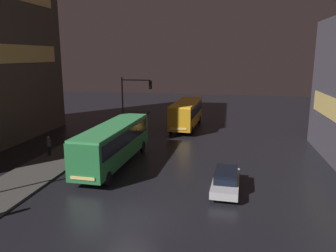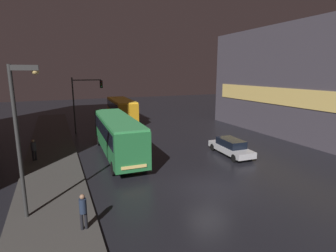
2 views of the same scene
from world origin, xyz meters
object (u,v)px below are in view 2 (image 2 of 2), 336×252
(bus_far, at_px, (121,108))
(traffic_light_main, at_px, (84,96))
(car_taxi, at_px, (231,147))
(street_lamp_sidewalk, at_px, (21,119))
(pedestrian_near, at_px, (83,209))
(bus_near, at_px, (117,132))
(pedestrian_mid, at_px, (34,148))

(bus_far, distance_m, traffic_light_main, 7.47)
(traffic_light_main, bearing_deg, car_taxi, -53.09)
(traffic_light_main, distance_m, street_lamp_sidewalk, 18.97)
(pedestrian_near, height_order, street_lamp_sidewalk, street_lamp_sidewalk)
(bus_near, bearing_deg, car_taxi, 160.47)
(bus_near, bearing_deg, street_lamp_sidewalk, 54.73)
(car_taxi, bearing_deg, street_lamp_sidewalk, 19.10)
(bus_near, height_order, traffic_light_main, traffic_light_main)
(pedestrian_mid, bearing_deg, street_lamp_sidewalk, 88.53)
(car_taxi, xyz_separation_m, street_lamp_sidewalk, (-15.08, -4.42, 4.25))
(street_lamp_sidewalk, bearing_deg, bus_near, 52.69)
(pedestrian_near, relative_size, pedestrian_mid, 0.98)
(car_taxi, height_order, pedestrian_near, pedestrian_near)
(bus_far, xyz_separation_m, pedestrian_near, (-7.81, -25.15, -0.93))
(pedestrian_near, xyz_separation_m, street_lamp_sidewalk, (-2.21, 2.20, 3.87))
(bus_far, bearing_deg, bus_near, 77.74)
(car_taxi, xyz_separation_m, pedestrian_mid, (-15.46, 4.68, 0.44))
(bus_near, height_order, bus_far, bus_near)
(pedestrian_mid, xyz_separation_m, traffic_light_main, (4.96, 9.30, 3.20))
(pedestrian_mid, bearing_deg, bus_far, -130.78)
(car_taxi, height_order, street_lamp_sidewalk, street_lamp_sidewalk)
(bus_near, relative_size, street_lamp_sidewalk, 1.55)
(car_taxi, bearing_deg, pedestrian_mid, -14.08)
(bus_far, bearing_deg, car_taxi, 107.76)
(car_taxi, relative_size, traffic_light_main, 0.75)
(pedestrian_mid, height_order, street_lamp_sidewalk, street_lamp_sidewalk)
(street_lamp_sidewalk, bearing_deg, pedestrian_near, -44.76)
(traffic_light_main, xyz_separation_m, street_lamp_sidewalk, (-4.58, -18.40, 0.61))
(traffic_light_main, bearing_deg, bus_far, 39.85)
(car_taxi, xyz_separation_m, pedestrian_near, (-12.86, -6.62, 0.38))
(bus_near, relative_size, traffic_light_main, 1.73)
(street_lamp_sidewalk, bearing_deg, traffic_light_main, 76.03)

